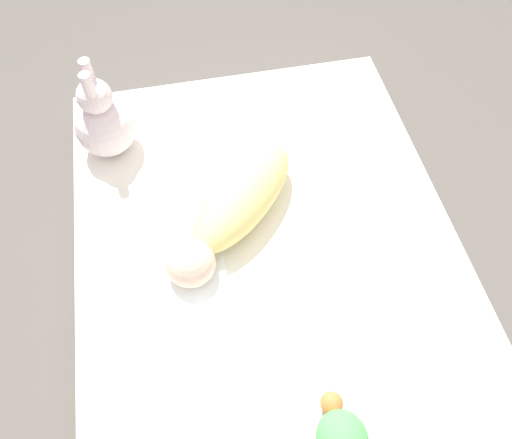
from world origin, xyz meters
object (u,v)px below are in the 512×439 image
object	(u,v)px
turtle_plush	(341,435)
bunny_plush	(104,122)
swaddled_baby	(234,208)
pillow	(201,402)

from	to	relation	value
turtle_plush	bunny_plush	bearing A→B (deg)	25.23
swaddled_baby	bunny_plush	size ratio (longest dim) A/B	1.41
swaddled_baby	turtle_plush	world-z (taller)	swaddled_baby
bunny_plush	turtle_plush	xyz separation A→B (m)	(-0.97, -0.46, -0.07)
pillow	bunny_plush	world-z (taller)	bunny_plush
turtle_plush	pillow	bearing A→B (deg)	65.89
pillow	turtle_plush	bearing A→B (deg)	-114.11
swaddled_baby	pillow	size ratio (longest dim) A/B	1.15
pillow	turtle_plush	world-z (taller)	turtle_plush
pillow	turtle_plush	distance (m)	0.32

